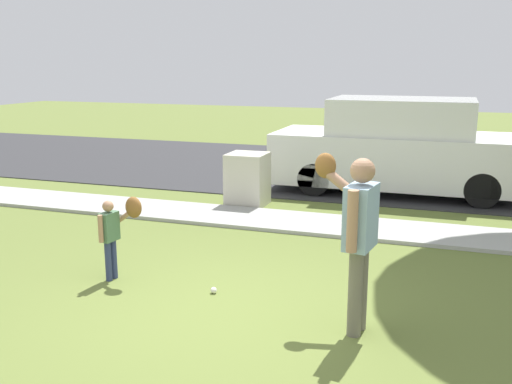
{
  "coord_description": "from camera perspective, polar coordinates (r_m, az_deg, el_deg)",
  "views": [
    {
      "loc": [
        2.26,
        -5.35,
        2.61
      ],
      "look_at": [
        -0.05,
        1.44,
        1.0
      ],
      "focal_mm": 40.92,
      "sensor_mm": 36.0,
      "label": 1
    }
  ],
  "objects": [
    {
      "name": "parked_van_white",
      "position": [
        12.06,
        13.93,
        4.16
      ],
      "size": [
        5.0,
        1.95,
        1.88
      ],
      "rotation": [
        0.0,
        0.0,
        3.14
      ],
      "color": "silver",
      "rests_on": "road_surface"
    },
    {
      "name": "person_child",
      "position": [
        7.21,
        -13.5,
        -3.28
      ],
      "size": [
        0.49,
        0.37,
        1.04
      ],
      "rotation": [
        0.0,
        0.0,
        6.14
      ],
      "color": "navy",
      "rests_on": "ground"
    },
    {
      "name": "sidewalk_strip",
      "position": [
        9.58,
        4.46,
        -2.99
      ],
      "size": [
        36.0,
        1.2,
        0.06
      ],
      "primitive_type": "cube",
      "color": "#A3A39E",
      "rests_on": "ground"
    },
    {
      "name": "road_surface",
      "position": [
        14.37,
        9.45,
        2.07
      ],
      "size": [
        36.0,
        6.8,
        0.02
      ],
      "primitive_type": "cube",
      "color": "#2D2D30",
      "rests_on": "ground"
    },
    {
      "name": "utility_cabinet",
      "position": [
        10.75,
        -0.83,
        1.26
      ],
      "size": [
        0.7,
        0.69,
        0.96
      ],
      "primitive_type": "cube",
      "color": "beige",
      "rests_on": "ground"
    },
    {
      "name": "ground_plane",
      "position": [
        9.5,
        4.31,
        -3.32
      ],
      "size": [
        48.0,
        48.0,
        0.0
      ],
      "primitive_type": "plane",
      "color": "olive"
    },
    {
      "name": "person_adult",
      "position": [
        5.66,
        9.81,
        -3.38
      ],
      "size": [
        0.69,
        0.71,
        1.74
      ],
      "rotation": [
        0.0,
        0.0,
        3.0
      ],
      "color": "#6B6656",
      "rests_on": "ground"
    },
    {
      "name": "baseball",
      "position": [
        6.81,
        -4.16,
        -9.56
      ],
      "size": [
        0.07,
        0.07,
        0.07
      ],
      "primitive_type": "sphere",
      "color": "white",
      "rests_on": "ground"
    }
  ]
}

